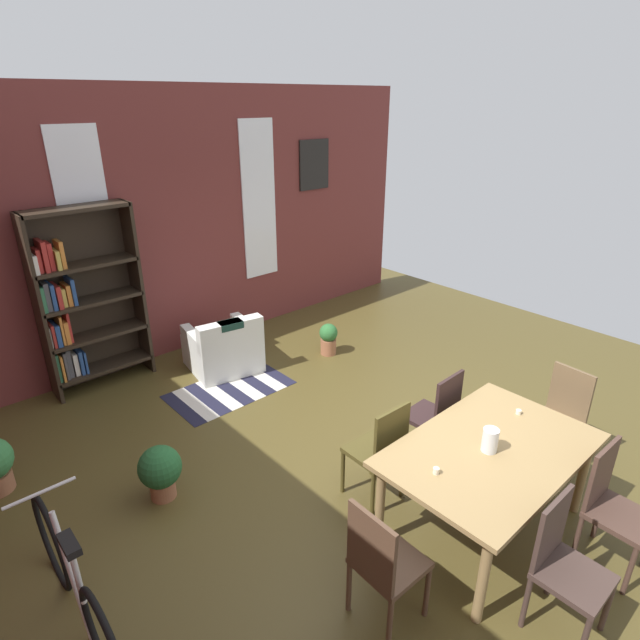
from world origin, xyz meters
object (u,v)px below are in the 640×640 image
at_px(dining_chair_head_right, 560,415).
at_px(potted_plant_window, 328,338).
at_px(dining_chair_far_left, 380,449).
at_px(bicycle_second, 75,587).
at_px(vase_on_table, 490,440).
at_px(armchair_white, 224,349).
at_px(potted_plant_corner, 160,470).
at_px(bookshelf_tall, 81,302).
at_px(dining_chair_far_right, 436,414).
at_px(dining_chair_near_left, 564,563).
at_px(dining_chair_head_left, 382,562).
at_px(dining_table, 491,457).
at_px(dining_chair_near_right, 612,504).

relative_size(dining_chair_head_right, potted_plant_window, 2.21).
relative_size(dining_chair_far_left, bicycle_second, 0.55).
distance_m(vase_on_table, armchair_white, 3.67).
bearing_deg(potted_plant_window, potted_plant_corner, -160.44).
distance_m(bookshelf_tall, armchair_white, 1.72).
xyz_separation_m(dining_chair_far_right, bookshelf_tall, (-1.84, 3.55, 0.55)).
bearing_deg(armchair_white, dining_chair_near_left, -93.65).
bearing_deg(bicycle_second, dining_chair_far_left, -12.04).
relative_size(dining_chair_head_left, potted_plant_corner, 1.92).
height_order(vase_on_table, potted_plant_corner, vase_on_table).
height_order(dining_table, vase_on_table, vase_on_table).
height_order(dining_table, dining_chair_near_left, dining_chair_near_left).
xyz_separation_m(dining_table, potted_plant_corner, (-1.74, 2.01, -0.40)).
relative_size(dining_table, dining_chair_head_left, 1.76).
height_order(dining_chair_near_right, potted_plant_corner, dining_chair_near_right).
xyz_separation_m(dining_chair_far_left, dining_chair_near_right, (0.76, -1.52, 0.00)).
height_order(dining_table, potted_plant_window, dining_table).
xyz_separation_m(dining_table, dining_chair_near_right, (0.38, -0.76, -0.17)).
bearing_deg(dining_chair_far_right, potted_plant_corner, 149.39).
height_order(dining_chair_head_left, dining_chair_near_right, same).
bearing_deg(vase_on_table, potted_plant_window, 68.29).
distance_m(dining_chair_head_right, potted_plant_window, 3.06).
relative_size(dining_chair_head_right, potted_plant_corner, 1.92).
height_order(dining_chair_head_left, dining_chair_far_left, same).
bearing_deg(dining_table, dining_chair_far_left, 116.45).
distance_m(dining_chair_near_left, dining_chair_head_right, 1.76).
height_order(vase_on_table, dining_chair_head_left, same).
relative_size(dining_chair_far_left, armchair_white, 1.03).
height_order(dining_chair_head_left, dining_chair_head_right, same).
bearing_deg(dining_chair_near_left, dining_chair_near_right, -0.00).
xyz_separation_m(dining_chair_near_left, dining_chair_head_left, (-0.83, 0.76, 0.00)).
distance_m(vase_on_table, bookshelf_tall, 4.55).
height_order(armchair_white, potted_plant_corner, armchair_white).
xyz_separation_m(dining_table, dining_chair_head_left, (-1.21, 0.00, -0.17)).
xyz_separation_m(bicycle_second, potted_plant_window, (3.84, 1.79, -0.13)).
bearing_deg(dining_chair_far_right, dining_chair_near_left, -116.39).
xyz_separation_m(dining_chair_near_left, dining_chair_far_left, (-0.00, 1.52, 0.00)).
distance_m(vase_on_table, potted_plant_window, 3.34).
height_order(dining_chair_head_right, potted_plant_window, dining_chair_head_right).
xyz_separation_m(dining_chair_head_left, dining_chair_head_right, (2.42, -0.01, 0.00)).
xyz_separation_m(vase_on_table, bookshelf_tall, (-1.41, 4.32, 0.20)).
bearing_deg(vase_on_table, dining_chair_far_right, 60.59).
bearing_deg(potted_plant_window, armchair_white, 155.50).
height_order(vase_on_table, armchair_white, vase_on_table).
relative_size(dining_chair_near_left, dining_chair_head_right, 1.00).
bearing_deg(dining_chair_far_left, bookshelf_tall, 106.98).
distance_m(dining_table, bookshelf_tall, 4.57).
height_order(dining_table, dining_chair_head_right, dining_chair_head_right).
bearing_deg(dining_chair_far_right, bicycle_second, 170.89).
bearing_deg(vase_on_table, dining_chair_near_left, -113.19).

